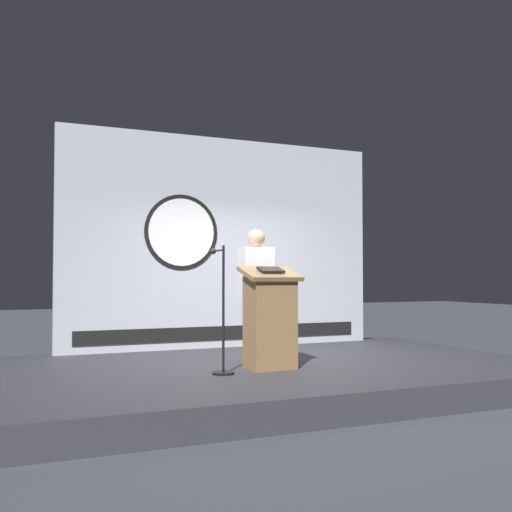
{
  "coord_description": "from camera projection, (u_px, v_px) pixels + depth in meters",
  "views": [
    {
      "loc": [
        -3.23,
        -6.67,
        1.36
      ],
      "look_at": [
        -0.27,
        0.03,
        1.61
      ],
      "focal_mm": 42.32,
      "sensor_mm": 36.0,
      "label": 1
    }
  ],
  "objects": [
    {
      "name": "ground_plane",
      "position": [
        277.0,
        388.0,
        7.36
      ],
      "size": [
        40.0,
        40.0,
        0.0
      ],
      "primitive_type": "plane",
      "color": "#383D47"
    },
    {
      "name": "podium",
      "position": [
        270.0,
        319.0,
        6.94
      ],
      "size": [
        0.64,
        0.49,
        1.19
      ],
      "color": "olive",
      "rests_on": "stage_platform"
    },
    {
      "name": "microphone_stand",
      "position": [
        222.0,
        329.0,
        6.59
      ],
      "size": [
        0.24,
        0.49,
        1.4
      ],
      "color": "black",
      "rests_on": "stage_platform"
    },
    {
      "name": "banner_display",
      "position": [
        223.0,
        243.0,
        9.1
      ],
      "size": [
        4.91,
        0.12,
        3.15
      ],
      "color": "#B2B7C1",
      "rests_on": "stage_platform"
    },
    {
      "name": "speaker_person",
      "position": [
        256.0,
        295.0,
        7.41
      ],
      "size": [
        0.4,
        0.26,
        1.64
      ],
      "color": "black",
      "rests_on": "stage_platform"
    },
    {
      "name": "stage_platform",
      "position": [
        277.0,
        375.0,
        7.36
      ],
      "size": [
        6.4,
        4.0,
        0.3
      ],
      "primitive_type": "cube",
      "color": "#333338",
      "rests_on": "ground"
    }
  ]
}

